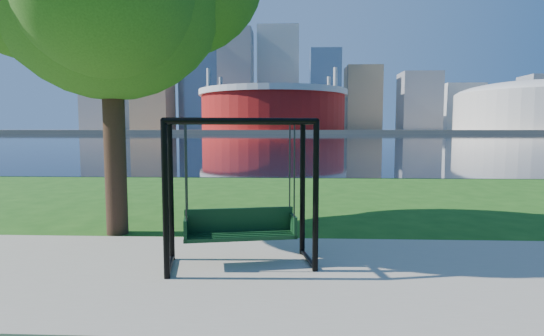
{
  "coord_description": "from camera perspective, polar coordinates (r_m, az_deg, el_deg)",
  "views": [
    {
      "loc": [
        0.19,
        -6.57,
        2.13
      ],
      "look_at": [
        -0.1,
        0.0,
        1.53
      ],
      "focal_mm": 28.0,
      "sensor_mm": 36.0,
      "label": 1
    }
  ],
  "objects": [
    {
      "name": "ground",
      "position": [
        6.91,
        0.85,
        -12.78
      ],
      "size": [
        900.0,
        900.0,
        0.0
      ],
      "primitive_type": "plane",
      "color": "#1E5114",
      "rests_on": "ground"
    },
    {
      "name": "path",
      "position": [
        6.43,
        0.71,
        -14.02
      ],
      "size": [
        120.0,
        4.0,
        0.03
      ],
      "primitive_type": "cube",
      "color": "#9E937F",
      "rests_on": "ground"
    },
    {
      "name": "river",
      "position": [
        108.59,
        2.46,
        4.06
      ],
      "size": [
        900.0,
        180.0,
        0.02
      ],
      "primitive_type": "cube",
      "color": "black",
      "rests_on": "ground"
    },
    {
      "name": "far_bank",
      "position": [
        312.57,
        2.53,
        4.97
      ],
      "size": [
        900.0,
        228.0,
        2.0
      ],
      "primitive_type": "cube",
      "color": "#937F60",
      "rests_on": "ground"
    },
    {
      "name": "stadium",
      "position": [
        242.09,
        0.14,
        8.04
      ],
      "size": [
        83.0,
        83.0,
        32.0
      ],
      "color": "maroon",
      "rests_on": "far_bank"
    },
    {
      "name": "arena",
      "position": [
        276.98,
        31.96,
        7.24
      ],
      "size": [
        84.0,
        84.0,
        26.56
      ],
      "color": "beige",
      "rests_on": "far_bank"
    },
    {
      "name": "skyline",
      "position": [
        327.74,
        1.8,
        11.09
      ],
      "size": [
        392.0,
        66.0,
        96.5
      ],
      "color": "gray",
      "rests_on": "far_bank"
    },
    {
      "name": "swing",
      "position": [
        6.56,
        -4.31,
        -3.77
      ],
      "size": [
        2.39,
        1.39,
        2.3
      ],
      "rotation": [
        0.0,
        0.0,
        0.19
      ],
      "color": "black",
      "rests_on": "ground"
    }
  ]
}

